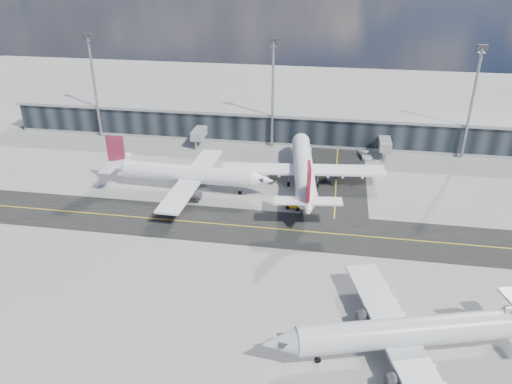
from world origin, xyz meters
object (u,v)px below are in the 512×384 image
airliner_af (186,174)px  airliner_near (411,332)px  baggage_tug (295,204)px  airliner_redtail (304,169)px  service_van (366,155)px

airliner_af → airliner_near: 62.72m
baggage_tug → airliner_near: bearing=35.1°
airliner_redtail → airliner_near: size_ratio=1.13×
service_van → airliner_af: bearing=-158.7°
service_van → baggage_tug: bearing=-127.6°
airliner_near → airliner_redtail: bearing=3.7°
airliner_redtail → airliner_near: bearing=-77.0°
airliner_af → baggage_tug: 26.01m
airliner_near → airliner_af: bearing=28.8°
baggage_tug → airliner_redtail: bearing=-174.3°
service_van → airliner_redtail: bearing=-138.1°
airliner_near → service_van: (-3.45, 70.27, -3.11)m
baggage_tug → service_van: 34.80m
airliner_redtail → baggage_tug: bearing=-100.3°
airliner_af → service_van: airliner_af is taller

